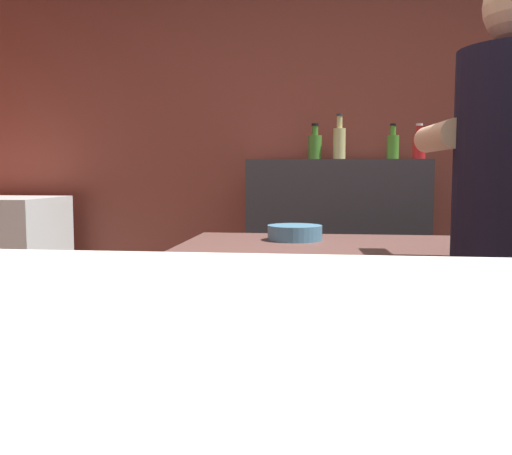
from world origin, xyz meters
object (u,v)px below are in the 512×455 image
bottle_vinegar (419,146)px  bottle_soy (315,146)px  bottle_hot_sauce (393,146)px  bottle_olive_oil (339,142)px  mixing_bowl (295,233)px

bottle_vinegar → bottle_soy: bottle_soy is taller
bottle_hot_sauce → bottle_soy: bearing=176.6°
bottle_olive_oil → bottle_soy: size_ratio=1.25×
bottle_olive_oil → bottle_soy: bottle_olive_oil is taller
bottle_hot_sauce → bottle_olive_oil: bearing=178.7°
bottle_olive_oil → bottle_hot_sauce: bearing=-1.3°
bottle_soy → bottle_hot_sauce: size_ratio=1.04×
bottle_soy → mixing_bowl: bearing=-92.2°
bottle_vinegar → bottle_hot_sauce: 0.16m
mixing_bowl → bottle_vinegar: bearing=60.2°
bottle_vinegar → bottle_hot_sauce: size_ratio=0.95×
mixing_bowl → bottle_soy: size_ratio=0.99×
bottle_vinegar → mixing_bowl: bearing=-119.8°
bottle_olive_oil → bottle_soy: 0.14m
bottle_vinegar → bottle_hot_sauce: (-0.12, 0.11, 0.00)m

